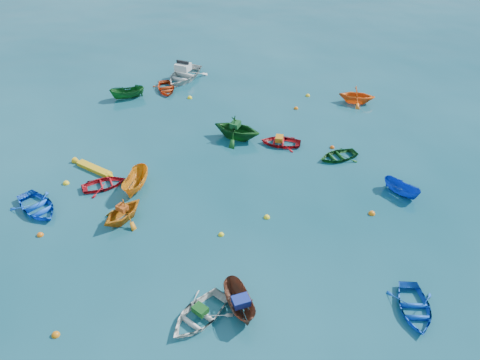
{
  "coord_description": "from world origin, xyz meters",
  "views": [
    {
      "loc": [
        0.65,
        -17.52,
        17.08
      ],
      "look_at": [
        0.0,
        5.0,
        0.4
      ],
      "focal_mm": 35.0,
      "sensor_mm": 36.0,
      "label": 1
    }
  ],
  "objects_px": {
    "kayak_yellow": "(95,170)",
    "dinghy_blue_se": "(413,311)",
    "dinghy_blue_sw": "(38,210)",
    "dinghy_white_near": "(199,318)",
    "motorboat_white": "(184,79)"
  },
  "relations": [
    {
      "from": "kayak_yellow",
      "to": "dinghy_blue_se",
      "type": "bearing_deg",
      "value": -90.01
    },
    {
      "from": "dinghy_white_near",
      "to": "dinghy_blue_se",
      "type": "relative_size",
      "value": 1.07
    },
    {
      "from": "dinghy_blue_sw",
      "to": "dinghy_blue_se",
      "type": "height_order",
      "value": "dinghy_blue_sw"
    },
    {
      "from": "motorboat_white",
      "to": "dinghy_white_near",
      "type": "bearing_deg",
      "value": -59.73
    },
    {
      "from": "kayak_yellow",
      "to": "motorboat_white",
      "type": "relative_size",
      "value": 0.76
    },
    {
      "from": "dinghy_blue_sw",
      "to": "kayak_yellow",
      "type": "height_order",
      "value": "dinghy_blue_sw"
    },
    {
      "from": "dinghy_blue_sw",
      "to": "dinghy_white_near",
      "type": "bearing_deg",
      "value": -82.41
    },
    {
      "from": "dinghy_blue_se",
      "to": "dinghy_white_near",
      "type": "bearing_deg",
      "value": -173.98
    },
    {
      "from": "dinghy_blue_sw",
      "to": "motorboat_white",
      "type": "relative_size",
      "value": 0.73
    },
    {
      "from": "dinghy_blue_se",
      "to": "kayak_yellow",
      "type": "xyz_separation_m",
      "value": [
        -17.24,
        10.34,
        0.0
      ]
    },
    {
      "from": "dinghy_blue_se",
      "to": "kayak_yellow",
      "type": "height_order",
      "value": "dinghy_blue_se"
    },
    {
      "from": "dinghy_white_near",
      "to": "dinghy_blue_se",
      "type": "height_order",
      "value": "dinghy_white_near"
    },
    {
      "from": "dinghy_white_near",
      "to": "dinghy_blue_se",
      "type": "distance_m",
      "value": 9.54
    },
    {
      "from": "dinghy_white_near",
      "to": "motorboat_white",
      "type": "bearing_deg",
      "value": 136.61
    },
    {
      "from": "dinghy_blue_sw",
      "to": "dinghy_white_near",
      "type": "relative_size",
      "value": 1.05
    }
  ]
}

